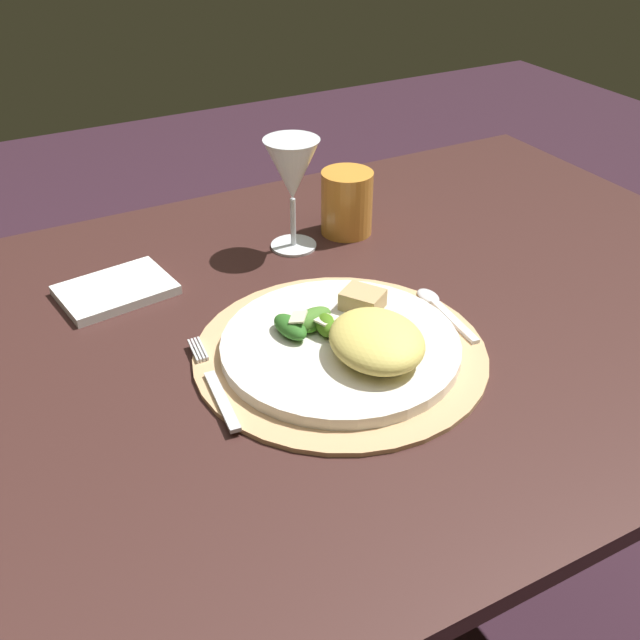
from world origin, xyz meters
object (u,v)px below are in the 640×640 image
fork (216,387)px  napkin (116,290)px  wine_glass (293,173)px  dining_table (357,391)px  dinner_plate (340,346)px  spoon (439,306)px  amber_tumbler (347,203)px

fork → napkin: size_ratio=1.20×
wine_glass → dining_table: bearing=-90.3°
dining_table → fork: bearing=-161.9°
dinner_plate → fork: 0.15m
napkin → spoon: bearing=-34.1°
wine_glass → amber_tumbler: size_ratio=1.70×
dinner_plate → napkin: 0.32m
dinner_plate → spoon: 0.16m
dining_table → amber_tumbler: (0.09, 0.20, 0.18)m
dinner_plate → fork: dinner_plate is taller
wine_glass → fork: bearing=-130.6°
dining_table → dinner_plate: bearing=-133.6°
fork → napkin: napkin is taller
dinner_plate → spoon: (0.16, 0.02, -0.00)m
dinner_plate → napkin: bearing=126.7°
fork → dining_table: bearing=18.1°
dinner_plate → wine_glass: wine_glass is taller
dining_table → spoon: spoon is taller
dining_table → fork: (-0.23, -0.07, 0.14)m
wine_glass → dinner_plate: bearing=-105.4°
spoon → wine_glass: 0.28m
amber_tumbler → dinner_plate: bearing=-121.1°
dinner_plate → spoon: dinner_plate is taller
dining_table → wine_glass: size_ratio=7.31×
fork → spoon: bearing=3.7°
dinner_plate → napkin: (-0.19, 0.26, -0.01)m
fork → wine_glass: 0.37m
dinner_plate → wine_glass: (0.07, 0.27, 0.10)m
dining_table → fork: size_ratio=7.00×
dinner_plate → amber_tumbler: size_ratio=2.90×
fork → wine_glass: size_ratio=1.04×
spoon → napkin: size_ratio=0.93×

